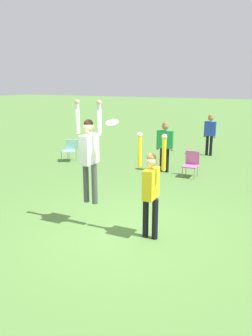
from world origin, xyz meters
name	(u,v)px	position (x,y,z in m)	size (l,w,h in m)	color
ground_plane	(120,231)	(0.00, 0.00, 0.00)	(120.00, 120.00, 0.00)	#56843D
person_jumping	(89,150)	(-0.69, -0.04, 1.68)	(0.63, 0.48, 2.17)	#4C4C51
person_defending	(151,184)	(0.68, 0.01, 1.12)	(0.60, 0.46, 2.11)	black
frisbee	(112,122)	(-0.15, -0.02, 2.27)	(0.24, 0.23, 0.11)	white
camping_chair_1	(191,162)	(0.12, 4.73, 0.48)	(0.47, 0.51, 0.85)	gray
camping_chair_2	(70,149)	(-4.79, 4.72, 0.49)	(0.69, 0.76, 0.84)	gray
person_spectator_near	(165,142)	(-0.88, 4.85, 1.06)	(0.63, 0.28, 1.75)	black
person_spectator_far	(210,131)	(-0.14, 8.22, 1.05)	(0.52, 0.23, 1.75)	black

